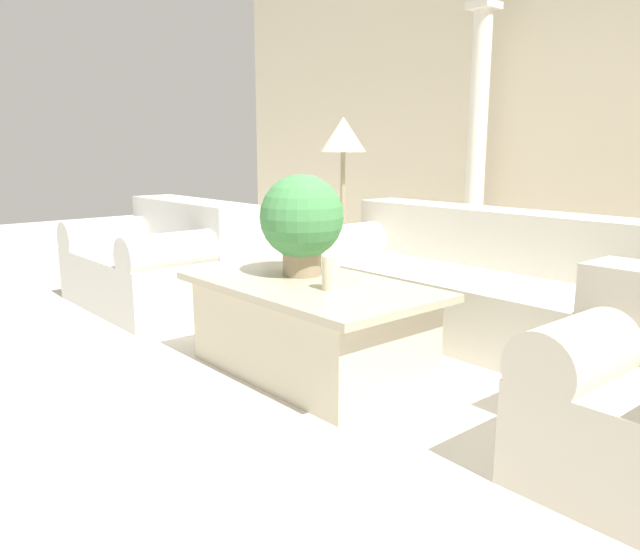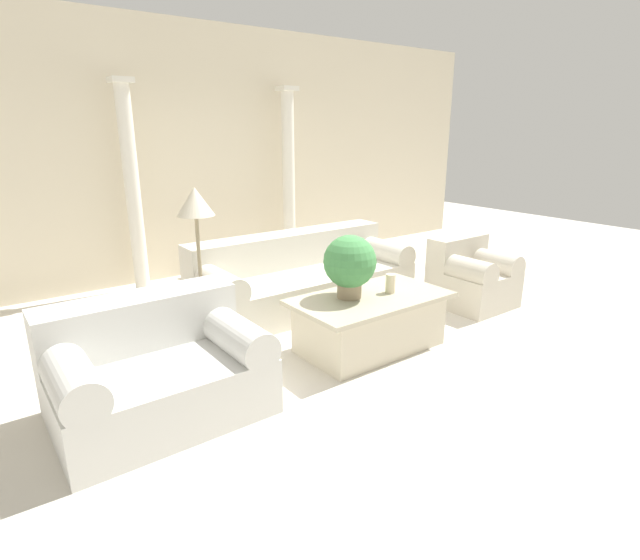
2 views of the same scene
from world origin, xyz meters
name	(u,v)px [view 1 (image 1 of 2)]	position (x,y,z in m)	size (l,w,h in m)	color
ground_plane	(354,350)	(0.00, 0.00, 0.00)	(16.00, 16.00, 0.00)	silver
wall_back	(603,97)	(0.00, 2.86, 1.60)	(10.00, 0.06, 3.20)	beige
sofa_long	(484,285)	(0.28, 0.90, 0.32)	(2.45, 1.00, 0.78)	beige
loveseat	(164,261)	(-1.80, -0.31, 0.33)	(1.38, 1.00, 0.78)	silver
coffee_table	(309,327)	(0.10, -0.43, 0.25)	(1.40, 0.79, 0.50)	beige
potted_plant	(302,219)	(-0.07, -0.34, 0.81)	(0.46, 0.46, 0.55)	#937F60
pillar_candle	(331,273)	(0.31, -0.46, 0.58)	(0.09, 0.09, 0.17)	beige
floor_lamp	(343,145)	(-0.96, 0.79, 1.20)	(0.34, 0.34, 1.41)	gray
column_left	(477,140)	(-0.99, 2.52, 1.25)	(0.24, 0.24, 2.45)	silver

